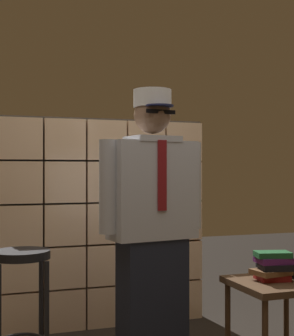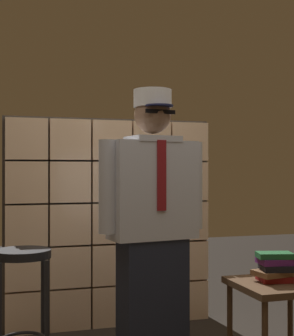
{
  "view_description": "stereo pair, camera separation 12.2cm",
  "coord_description": "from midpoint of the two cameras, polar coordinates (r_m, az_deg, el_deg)",
  "views": [
    {
      "loc": [
        -1.0,
        -2.57,
        1.24
      ],
      "look_at": [
        -0.02,
        0.27,
        1.25
      ],
      "focal_mm": 53.99,
      "sensor_mm": 36.0,
      "label": 1
    },
    {
      "loc": [
        -0.88,
        -2.6,
        1.24
      ],
      "look_at": [
        -0.02,
        0.27,
        1.25
      ],
      "focal_mm": 53.99,
      "sensor_mm": 36.0,
      "label": 2
    }
  ],
  "objects": [
    {
      "name": "glass_block_wall",
      "position": [
        4.06,
        -3.21,
        -6.22
      ],
      "size": [
        1.68,
        0.1,
        1.68
      ],
      "color": "#E0B78C",
      "rests_on": "ground"
    },
    {
      "name": "standing_person",
      "position": [
        3.05,
        1.8,
        -6.67
      ],
      "size": [
        0.69,
        0.33,
        1.72
      ],
      "rotation": [
        0.0,
        0.0,
        0.16
      ],
      "color": "#1E2333",
      "rests_on": "ground"
    },
    {
      "name": "bar_stool",
      "position": [
        3.16,
        -12.79,
        -12.46
      ],
      "size": [
        0.34,
        0.34,
        0.76
      ],
      "color": "black",
      "rests_on": "ground"
    },
    {
      "name": "side_table",
      "position": [
        3.28,
        15.7,
        -13.58
      ],
      "size": [
        0.52,
        0.52,
        0.56
      ],
      "color": "#513823",
      "rests_on": "ground"
    },
    {
      "name": "book_stack",
      "position": [
        3.26,
        15.28,
        -10.74
      ],
      "size": [
        0.25,
        0.22,
        0.18
      ],
      "color": "maroon",
      "rests_on": "side_table"
    }
  ]
}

